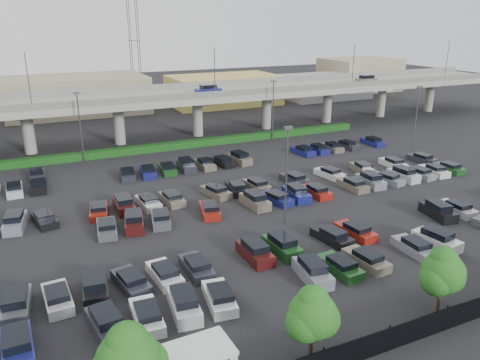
{
  "coord_description": "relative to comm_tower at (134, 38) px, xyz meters",
  "views": [
    {
      "loc": [
        -23.03,
        -46.49,
        20.3
      ],
      "look_at": [
        -0.88,
        1.22,
        2.0
      ],
      "focal_mm": 35.0,
      "sensor_mm": 36.0,
      "label": 1
    }
  ],
  "objects": [
    {
      "name": "distant_buildings",
      "position": [
        8.38,
        -12.19,
        -11.87
      ],
      "size": [
        138.0,
        24.0,
        9.0
      ],
      "color": "gray",
      "rests_on": "ground"
    },
    {
      "name": "fence",
      "position": [
        -4.05,
        -102.0,
        -14.71
      ],
      "size": [
        70.0,
        0.1,
        2.0
      ],
      "color": "black",
      "rests_on": "ground"
    },
    {
      "name": "light_poles",
      "position": [
        -8.12,
        -72.0,
        -9.37
      ],
      "size": [
        66.9,
        48.38,
        10.3
      ],
      "color": "#444448",
      "rests_on": "ground"
    },
    {
      "name": "hedge",
      "position": [
        -4.0,
        -49.0,
        -15.06
      ],
      "size": [
        66.0,
        1.6,
        1.1
      ],
      "primitive_type": "cube",
      "color": "#134012",
      "rests_on": "ground"
    },
    {
      "name": "ground",
      "position": [
        -4.0,
        -74.0,
        -15.61
      ],
      "size": [
        280.0,
        280.0,
        0.0
      ],
      "primitive_type": "plane",
      "color": "black"
    },
    {
      "name": "parked_cars",
      "position": [
        -5.52,
        -78.11,
        -15.0
      ],
      "size": [
        63.11,
        41.7,
        1.67
      ],
      "color": "#1B4D1E",
      "rests_on": "ground"
    },
    {
      "name": "tree_row",
      "position": [
        -3.3,
        -100.53,
        -12.09
      ],
      "size": [
        65.07,
        3.66,
        5.94
      ],
      "color": "#332316",
      "rests_on": "ground"
    },
    {
      "name": "overpass",
      "position": [
        -4.21,
        -42.01,
        -8.64
      ],
      "size": [
        150.0,
        13.0,
        15.8
      ],
      "color": "gray",
      "rests_on": "ground"
    },
    {
      "name": "comm_tower",
      "position": [
        0.0,
        0.0,
        0.0
      ],
      "size": [
        2.4,
        2.4,
        30.0
      ],
      "color": "#444448",
      "rests_on": "ground"
    }
  ]
}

